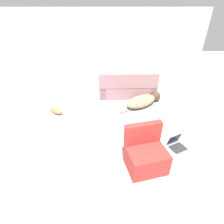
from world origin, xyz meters
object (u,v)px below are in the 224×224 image
at_px(couch, 127,87).
at_px(book_blue, 148,135).
at_px(cat, 56,110).
at_px(laptop_open, 176,143).
at_px(side_chair, 145,155).
at_px(dog, 144,100).

height_order(couch, book_blue, couch).
height_order(cat, book_blue, cat).
bearing_deg(couch, laptop_open, 107.61).
bearing_deg(side_chair, laptop_open, 20.99).
bearing_deg(book_blue, dog, 83.44).
distance_m(laptop_open, side_chair, 0.94).
bearing_deg(dog, laptop_open, -111.19).
xyz_separation_m(dog, laptop_open, (0.35, -1.78, -0.08)).
distance_m(couch, side_chair, 3.02).
xyz_separation_m(cat, side_chair, (2.08, -1.94, 0.20)).
height_order(couch, laptop_open, couch).
relative_size(dog, side_chair, 1.65).
distance_m(cat, side_chair, 2.85).
relative_size(couch, book_blue, 8.06).
bearing_deg(laptop_open, dog, 77.20).
xyz_separation_m(couch, side_chair, (-0.01, -3.02, 0.02)).
bearing_deg(laptop_open, cat, 129.46).
xyz_separation_m(couch, laptop_open, (0.76, -2.52, -0.18)).
bearing_deg(laptop_open, book_blue, 121.22).
bearing_deg(book_blue, cat, 155.31).
relative_size(dog, book_blue, 6.12).
distance_m(cat, laptop_open, 3.19).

